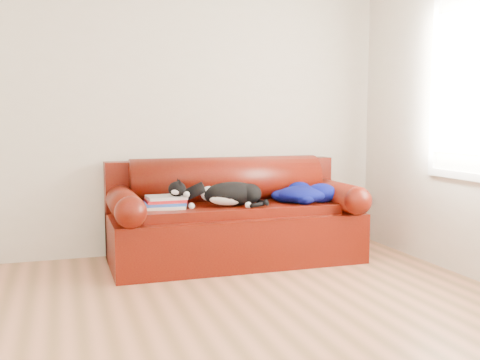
{
  "coord_description": "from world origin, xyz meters",
  "views": [
    {
      "loc": [
        -0.72,
        -3.02,
        1.21
      ],
      "look_at": [
        0.69,
        1.35,
        0.71
      ],
      "focal_mm": 42.0,
      "sensor_mm": 36.0,
      "label": 1
    }
  ],
  "objects_px": {
    "cat": "(231,194)",
    "blanket": "(303,193)",
    "sofa_base": "(235,234)",
    "book_stack": "(165,202)"
  },
  "relations": [
    {
      "from": "sofa_base",
      "to": "blanket",
      "type": "distance_m",
      "value": 0.69
    },
    {
      "from": "book_stack",
      "to": "blanket",
      "type": "distance_m",
      "value": 1.21
    },
    {
      "from": "sofa_base",
      "to": "book_stack",
      "type": "relative_size",
      "value": 5.91
    },
    {
      "from": "cat",
      "to": "blanket",
      "type": "bearing_deg",
      "value": 21.74
    },
    {
      "from": "book_stack",
      "to": "cat",
      "type": "relative_size",
      "value": 0.54
    },
    {
      "from": "book_stack",
      "to": "blanket",
      "type": "height_order",
      "value": "blanket"
    },
    {
      "from": "book_stack",
      "to": "cat",
      "type": "height_order",
      "value": "cat"
    },
    {
      "from": "cat",
      "to": "sofa_base",
      "type": "bearing_deg",
      "value": 78.71
    },
    {
      "from": "book_stack",
      "to": "cat",
      "type": "distance_m",
      "value": 0.54
    },
    {
      "from": "sofa_base",
      "to": "blanket",
      "type": "relative_size",
      "value": 3.64
    }
  ]
}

